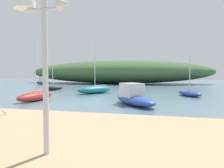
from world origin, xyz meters
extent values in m
plane|color=slate|center=(0.00, 0.00, 0.00)|extent=(120.00, 120.00, 0.00)
ellipsoid|color=#476B3D|center=(-3.37, 29.95, 2.48)|extent=(39.94, 13.18, 4.96)
cylinder|color=silver|center=(3.38, -8.20, 1.88)|extent=(0.12, 0.12, 3.35)
cylinder|color=silver|center=(3.38, -8.20, 3.34)|extent=(0.94, 0.07, 0.07)
cylinder|color=white|center=(2.90, -8.20, 3.46)|extent=(0.45, 0.45, 0.16)
sphere|color=white|center=(2.90, -8.20, 3.54)|extent=(0.41, 0.41, 0.41)
cone|color=silver|center=(3.85, -8.20, 3.40)|extent=(0.27, 0.28, 0.28)
ellipsoid|color=#2D4C9E|center=(4.27, 0.46, 0.31)|extent=(3.60, 4.14, 0.63)
cube|color=silver|center=(4.02, 0.79, 0.90)|extent=(1.76, 1.83, 0.98)
ellipsoid|color=#2D4C9E|center=(8.42, 6.65, 0.26)|extent=(2.31, 3.27, 0.53)
cylinder|color=silver|center=(8.42, 6.65, 2.02)|extent=(0.08, 0.08, 3.31)
cylinder|color=silver|center=(8.63, 6.22, 0.62)|extent=(0.67, 1.29, 0.06)
ellipsoid|color=#B72D28|center=(-3.11, 0.76, 0.34)|extent=(1.31, 3.72, 0.68)
cylinder|color=silver|center=(-3.11, 0.76, 2.62)|extent=(0.08, 0.08, 4.29)
cylinder|color=silver|center=(-3.07, 1.31, 0.73)|extent=(0.17, 1.65, 0.06)
ellipsoid|color=teal|center=(-0.66, 7.23, 0.40)|extent=(3.57, 4.39, 0.80)
cylinder|color=silver|center=(-0.66, 7.23, 3.08)|extent=(0.08, 0.08, 5.05)
cylinder|color=silver|center=(-0.31, 7.77, 0.81)|extent=(1.09, 1.64, 0.06)
ellipsoid|color=#2D4C9E|center=(-15.49, 20.99, 0.40)|extent=(2.70, 1.53, 0.80)
cube|color=silver|center=(-15.74, 20.92, 1.05)|extent=(1.05, 0.91, 1.07)
ellipsoid|color=black|center=(-6.86, 9.58, 0.26)|extent=(2.10, 2.34, 0.52)
cylinder|color=silver|center=(-6.86, 9.58, 1.81)|extent=(0.08, 0.08, 2.90)
cylinder|color=silver|center=(-7.09, 9.30, 0.61)|extent=(0.74, 0.89, 0.06)
cylinder|color=orange|center=(-0.74, -4.80, 0.23)|extent=(0.01, 0.01, 0.05)
cylinder|color=orange|center=(-0.78, -4.80, 0.23)|extent=(0.01, 0.01, 0.05)
ellipsoid|color=white|center=(-0.76, -4.80, 0.31)|extent=(0.11, 0.23, 0.13)
ellipsoid|color=#9EA0A8|center=(-0.76, -4.80, 0.34)|extent=(0.08, 0.22, 0.05)
sphere|color=white|center=(-0.76, -4.90, 0.38)|extent=(0.09, 0.09, 0.09)
cone|color=gold|center=(-0.76, -4.96, 0.37)|extent=(0.02, 0.05, 0.02)
camera|label=1|loc=(5.77, -11.98, 1.95)|focal=31.49mm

